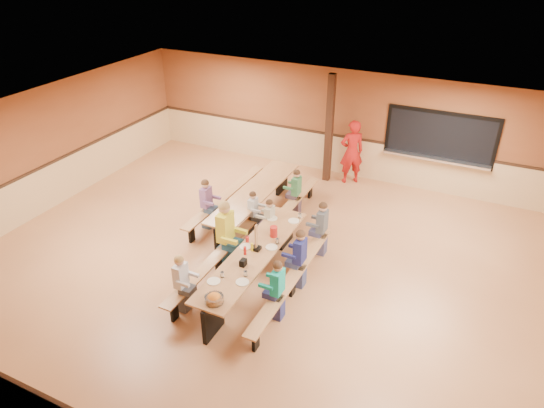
% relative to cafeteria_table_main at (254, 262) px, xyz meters
% --- Properties ---
extents(ground, '(12.00, 12.00, 0.00)m').
position_rel_cafeteria_table_main_xyz_m(ground, '(-0.10, 0.62, -0.53)').
color(ground, '#A1643D').
rests_on(ground, ground).
extents(room_envelope, '(12.04, 10.04, 3.02)m').
position_rel_cafeteria_table_main_xyz_m(room_envelope, '(-0.10, 0.62, 0.16)').
color(room_envelope, brown).
rests_on(room_envelope, ground).
extents(kitchen_pass_through, '(2.78, 0.28, 1.38)m').
position_rel_cafeteria_table_main_xyz_m(kitchen_pass_through, '(2.50, 5.58, 0.96)').
color(kitchen_pass_through, black).
rests_on(kitchen_pass_through, ground).
extents(structural_post, '(0.18, 0.18, 3.00)m').
position_rel_cafeteria_table_main_xyz_m(structural_post, '(-0.30, 5.02, 0.97)').
color(structural_post, black).
rests_on(structural_post, ground).
extents(cafeteria_table_main, '(1.91, 3.70, 0.74)m').
position_rel_cafeteria_table_main_xyz_m(cafeteria_table_main, '(0.00, 0.00, 0.00)').
color(cafeteria_table_main, '#A46E41').
rests_on(cafeteria_table_main, ground).
extents(cafeteria_table_second, '(1.91, 3.70, 0.74)m').
position_rel_cafeteria_table_main_xyz_m(cafeteria_table_second, '(-1.15, 2.28, 0.00)').
color(cafeteria_table_second, '#A46E41').
rests_on(cafeteria_table_second, ground).
extents(seated_child_white_left, '(0.36, 0.30, 1.20)m').
position_rel_cafeteria_table_main_xyz_m(seated_child_white_left, '(-0.83, -1.25, 0.07)').
color(seated_child_white_left, silver).
rests_on(seated_child_white_left, ground).
extents(seated_adult_yellow, '(0.50, 0.41, 1.48)m').
position_rel_cafeteria_table_main_xyz_m(seated_adult_yellow, '(-0.83, 0.33, 0.21)').
color(seated_adult_yellow, yellow).
rests_on(seated_adult_yellow, ground).
extents(seated_child_grey_left, '(0.33, 0.27, 1.12)m').
position_rel_cafeteria_table_main_xyz_m(seated_child_grey_left, '(-0.83, 1.55, 0.04)').
color(seated_child_grey_left, '#B6B6B6').
rests_on(seated_child_grey_left, ground).
extents(seated_child_teal_right, '(0.38, 0.31, 1.22)m').
position_rel_cafeteria_table_main_xyz_m(seated_child_teal_right, '(0.83, -0.69, 0.09)').
color(seated_child_teal_right, '#139F8E').
rests_on(seated_child_teal_right, ground).
extents(seated_child_navy_right, '(0.39, 0.32, 1.26)m').
position_rel_cafeteria_table_main_xyz_m(seated_child_navy_right, '(0.83, 0.33, 0.10)').
color(seated_child_navy_right, navy).
rests_on(seated_child_navy_right, ground).
extents(seated_child_char_right, '(0.38, 0.31, 1.24)m').
position_rel_cafeteria_table_main_xyz_m(seated_child_char_right, '(0.83, 1.55, 0.09)').
color(seated_child_char_right, '#484D52').
rests_on(seated_child_char_right, ground).
extents(seated_child_purple_sec, '(0.38, 0.31, 1.23)m').
position_rel_cafeteria_table_main_xyz_m(seated_child_purple_sec, '(-1.97, 1.41, 0.09)').
color(seated_child_purple_sec, '#734B77').
rests_on(seated_child_purple_sec, ground).
extents(seated_child_green_sec, '(0.36, 0.30, 1.19)m').
position_rel_cafeteria_table_main_xyz_m(seated_child_green_sec, '(-0.32, 2.86, 0.07)').
color(seated_child_green_sec, '#387645').
rests_on(seated_child_green_sec, ground).
extents(seated_child_tan_sec, '(0.33, 0.27, 1.14)m').
position_rel_cafeteria_table_main_xyz_m(seated_child_tan_sec, '(-0.32, 1.36, 0.04)').
color(seated_child_tan_sec, '#AFA98C').
rests_on(seated_child_tan_sec, ground).
extents(standing_woman, '(0.79, 0.73, 1.80)m').
position_rel_cafeteria_table_main_xyz_m(standing_woman, '(0.33, 5.17, 0.38)').
color(standing_woman, '#AF1614').
rests_on(standing_woman, ground).
extents(punch_pitcher, '(0.16, 0.16, 0.22)m').
position_rel_cafeteria_table_main_xyz_m(punch_pitcher, '(0.10, 0.69, 0.32)').
color(punch_pitcher, red).
rests_on(punch_pitcher, cafeteria_table_main).
extents(chip_bowl, '(0.32, 0.32, 0.15)m').
position_rel_cafeteria_table_main_xyz_m(chip_bowl, '(0.06, -1.56, 0.29)').
color(chip_bowl, '#FBA227').
rests_on(chip_bowl, cafeteria_table_main).
extents(napkin_dispenser, '(0.10, 0.14, 0.13)m').
position_rel_cafeteria_table_main_xyz_m(napkin_dispenser, '(0.01, -0.45, 0.28)').
color(napkin_dispenser, black).
rests_on(napkin_dispenser, cafeteria_table_main).
extents(condiment_mustard, '(0.06, 0.06, 0.17)m').
position_rel_cafeteria_table_main_xyz_m(condiment_mustard, '(-0.06, 0.04, 0.30)').
color(condiment_mustard, yellow).
rests_on(condiment_mustard, cafeteria_table_main).
extents(condiment_ketchup, '(0.06, 0.06, 0.17)m').
position_rel_cafeteria_table_main_xyz_m(condiment_ketchup, '(-0.13, -0.13, 0.30)').
color(condiment_ketchup, '#B2140F').
rests_on(condiment_ketchup, cafeteria_table_main).
extents(table_paddle, '(0.16, 0.16, 0.56)m').
position_rel_cafeteria_table_main_xyz_m(table_paddle, '(-0.00, 0.11, 0.35)').
color(table_paddle, black).
rests_on(table_paddle, cafeteria_table_main).
extents(place_settings, '(0.65, 3.30, 0.11)m').
position_rel_cafeteria_table_main_xyz_m(place_settings, '(0.00, 0.00, 0.27)').
color(place_settings, beige).
rests_on(place_settings, cafeteria_table_main).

